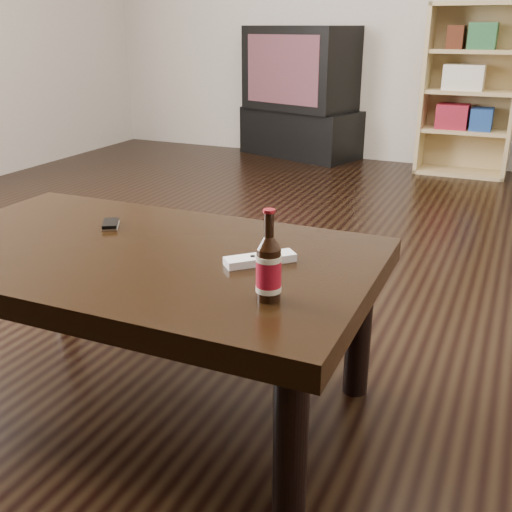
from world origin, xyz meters
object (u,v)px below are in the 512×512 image
at_px(bookshelf, 469,88).
at_px(coffee_table, 140,271).
at_px(remote, 260,259).
at_px(tv_stand, 301,132).
at_px(tv, 303,68).
at_px(beer_bottle, 269,269).
at_px(phone, 111,224).

xyz_separation_m(bookshelf, coffee_table, (-0.49, -3.42, -0.21)).
bearing_deg(remote, tv_stand, 153.69).
relative_size(tv, coffee_table, 0.78).
distance_m(bookshelf, beer_bottle, 3.57).
bearing_deg(coffee_table, beer_bottle, -18.32).
height_order(tv_stand, remote, remote).
bearing_deg(remote, beer_bottle, -16.04).
relative_size(phone, remote, 0.60).
bearing_deg(bookshelf, coffee_table, -97.98).
distance_m(coffee_table, remote, 0.35).
bearing_deg(remote, phone, -143.97).
height_order(tv_stand, bookshelf, bookshelf).
xyz_separation_m(bookshelf, remote, (-0.15, -3.38, -0.13)).
bearing_deg(coffee_table, remote, 7.20).
xyz_separation_m(tv_stand, tv, (-0.00, -0.00, 0.52)).
bearing_deg(bookshelf, phone, -101.47).
xyz_separation_m(tv_stand, phone, (0.64, -3.43, 0.29)).
height_order(bookshelf, coffee_table, bookshelf).
xyz_separation_m(beer_bottle, remote, (-0.10, 0.19, -0.06)).
bearing_deg(phone, bookshelf, 46.84).
height_order(tv_stand, beer_bottle, beer_bottle).
bearing_deg(beer_bottle, coffee_table, 161.68).
height_order(beer_bottle, phone, beer_bottle).
relative_size(tv_stand, beer_bottle, 4.72).
bearing_deg(beer_bottle, remote, 118.63).
relative_size(tv_stand, remote, 5.88).
height_order(tv_stand, tv, tv).
distance_m(bookshelf, phone, 3.36).
bearing_deg(phone, coffee_table, -66.12).
distance_m(bookshelf, coffee_table, 3.46).
height_order(tv_stand, phone, phone).
distance_m(bookshelf, remote, 3.38).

